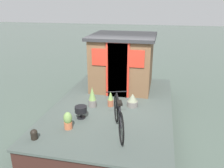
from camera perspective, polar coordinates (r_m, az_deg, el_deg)
ground_plane at (r=7.10m, az=0.35°, el=-8.55°), size 60.00×60.00×0.00m
houseboat_deck at (r=6.98m, az=0.35°, el=-6.77°), size 5.31×3.34×0.49m
houseboat_cabin at (r=8.01m, az=2.65°, el=5.57°), size 2.09×2.14×1.82m
bicycle at (r=5.37m, az=1.60°, el=-7.83°), size 1.58×0.63×0.84m
potted_plant_geranium at (r=6.64m, az=-4.83°, el=-3.27°), size 0.23×0.23×0.60m
potted_plant_ivy at (r=6.67m, az=-0.36°, el=-3.68°), size 0.17×0.17×0.47m
potted_plant_rosemary at (r=5.64m, az=-10.72°, el=-8.77°), size 0.20×0.20×0.43m
potted_plant_succulent at (r=6.69m, az=5.04°, el=-4.03°), size 0.31×0.31×0.39m
charcoal_grill at (r=6.06m, az=-7.61°, el=-6.29°), size 0.31×0.31×0.32m
mooring_bollard at (r=5.48m, az=-18.52°, el=-11.54°), size 0.16×0.16×0.23m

